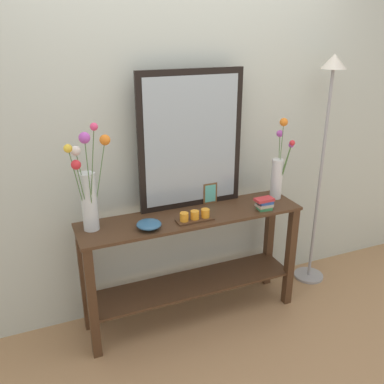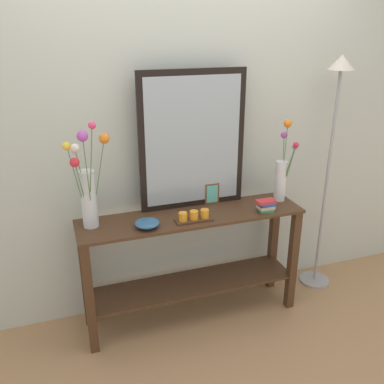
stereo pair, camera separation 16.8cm
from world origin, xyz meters
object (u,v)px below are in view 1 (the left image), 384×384
object	(u,v)px
console_table	(192,254)
book_stack	(265,203)
picture_frame_small	(210,193)
decorative_bowl	(149,224)
floor_lamp	(325,136)
candle_tray	(195,217)
vase_right	(278,171)
tall_vase_left	(88,189)
mirror_leaning	(191,141)

from	to	relation	value
console_table	book_stack	world-z (taller)	book_stack
console_table	book_stack	bearing A→B (deg)	-12.13
picture_frame_small	decorative_bowl	distance (m)	0.57
console_table	picture_frame_small	bearing A→B (deg)	35.20
decorative_bowl	floor_lamp	bearing A→B (deg)	6.39
picture_frame_small	book_stack	xyz separation A→B (m)	(0.30, -0.24, -0.03)
book_stack	floor_lamp	xyz separation A→B (m)	(0.61, 0.18, 0.37)
candle_tray	picture_frame_small	xyz separation A→B (m)	(0.21, 0.22, 0.05)
candle_tray	vase_right	bearing A→B (deg)	10.14
tall_vase_left	vase_right	distance (m)	1.34
tall_vase_left	book_stack	world-z (taller)	tall_vase_left
console_table	picture_frame_small	xyz separation A→B (m)	(0.20, 0.14, 0.37)
vase_right	picture_frame_small	xyz separation A→B (m)	(-0.49, 0.10, -0.14)
console_table	mirror_leaning	xyz separation A→B (m)	(0.06, 0.15, 0.76)
decorative_bowl	book_stack	distance (m)	0.82
console_table	mirror_leaning	world-z (taller)	mirror_leaning
book_stack	floor_lamp	size ratio (longest dim) A/B	0.07
picture_frame_small	decorative_bowl	bearing A→B (deg)	-156.82
floor_lamp	tall_vase_left	bearing A→B (deg)	-178.60
candle_tray	decorative_bowl	world-z (taller)	candle_tray
vase_right	book_stack	distance (m)	0.29
vase_right	picture_frame_small	distance (m)	0.52
mirror_leaning	picture_frame_small	world-z (taller)	mirror_leaning
mirror_leaning	tall_vase_left	distance (m)	0.74
console_table	vase_right	world-z (taller)	vase_right
picture_frame_small	floor_lamp	xyz separation A→B (m)	(0.90, -0.06, 0.34)
floor_lamp	candle_tray	bearing A→B (deg)	-171.79
mirror_leaning	book_stack	bearing A→B (deg)	-30.49
floor_lamp	console_table	bearing A→B (deg)	-176.11
tall_vase_left	decorative_bowl	xyz separation A→B (m)	(0.33, -0.12, -0.24)
mirror_leaning	decorative_bowl	xyz separation A→B (m)	(-0.38, -0.24, -0.43)
console_table	decorative_bowl	distance (m)	0.47
picture_frame_small	console_table	bearing A→B (deg)	-144.80
candle_tray	floor_lamp	size ratio (longest dim) A/B	0.14
candle_tray	book_stack	size ratio (longest dim) A/B	1.88
candle_tray	decorative_bowl	size ratio (longest dim) A/B	1.58
tall_vase_left	vase_right	xyz separation A→B (m)	(1.34, 0.01, -0.06)
candle_tray	decorative_bowl	bearing A→B (deg)	179.74
console_table	decorative_bowl	world-z (taller)	decorative_bowl
mirror_leaning	book_stack	xyz separation A→B (m)	(0.44, -0.26, -0.42)
tall_vase_left	book_stack	size ratio (longest dim) A/B	5.28
tall_vase_left	decorative_bowl	world-z (taller)	tall_vase_left
tall_vase_left	floor_lamp	distance (m)	1.76
tall_vase_left	vase_right	size ratio (longest dim) A/B	1.16
candle_tray	decorative_bowl	xyz separation A→B (m)	(-0.31, 0.00, 0.00)
console_table	candle_tray	size ratio (longest dim) A/B	6.22
tall_vase_left	picture_frame_small	bearing A→B (deg)	7.11
picture_frame_small	decorative_bowl	world-z (taller)	picture_frame_small
vase_right	candle_tray	world-z (taller)	vase_right
picture_frame_small	floor_lamp	world-z (taller)	floor_lamp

